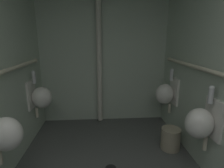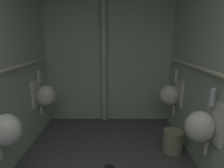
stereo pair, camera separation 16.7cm
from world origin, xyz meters
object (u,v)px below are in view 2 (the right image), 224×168
urinal_right_far (170,95)px  waste_bin (173,141)px  urinal_left_far (45,95)px  urinal_left_mid (4,129)px  urinal_right_mid (202,126)px  floor_drain (109,168)px  standpipe_back_wall (104,54)px

urinal_right_far → waste_bin: size_ratio=2.39×
waste_bin → urinal_left_far: bearing=166.3°
urinal_left_mid → waste_bin: (1.94, 0.65, -0.53)m
urinal_left_far → urinal_right_mid: same height
urinal_left_far → urinal_right_far: 2.02m
urinal_right_mid → floor_drain: size_ratio=5.39×
standpipe_back_wall → floor_drain: standpipe_back_wall is taller
urinal_left_mid → floor_drain: (1.05, 0.28, -0.68)m
waste_bin → urinal_right_mid: bearing=-81.8°
urinal_left_far → waste_bin: bearing=-13.7°
urinal_left_far → standpipe_back_wall: size_ratio=0.30×
urinal_right_far → standpipe_back_wall: standpipe_back_wall is taller
floor_drain → waste_bin: waste_bin is taller
urinal_left_mid → waste_bin: urinal_left_mid is taller
urinal_right_mid → standpipe_back_wall: standpipe_back_wall is taller
urinal_left_far → floor_drain: bearing=-38.7°
urinal_left_far → floor_drain: 1.51m
urinal_right_far → floor_drain: 1.48m
urinal_left_far → urinal_right_far: same height
urinal_left_mid → waste_bin: size_ratio=2.39×
urinal_left_mid → floor_drain: size_ratio=5.39×
urinal_left_far → urinal_right_far: (2.02, 0.04, 0.00)m
standpipe_back_wall → floor_drain: bearing=-84.9°
standpipe_back_wall → floor_drain: (0.12, -1.36, -1.29)m
waste_bin → urinal_left_mid: bearing=-161.5°
urinal_right_far → floor_drain: urinal_right_far is taller
urinal_right_mid → waste_bin: size_ratio=2.39×
urinal_left_far → standpipe_back_wall: standpipe_back_wall is taller
floor_drain → urinal_right_far: bearing=41.9°
urinal_left_mid → urinal_left_far: 1.12m
urinal_left_mid → waste_bin: 2.12m
urinal_left_far → urinal_right_mid: bearing=-27.1°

